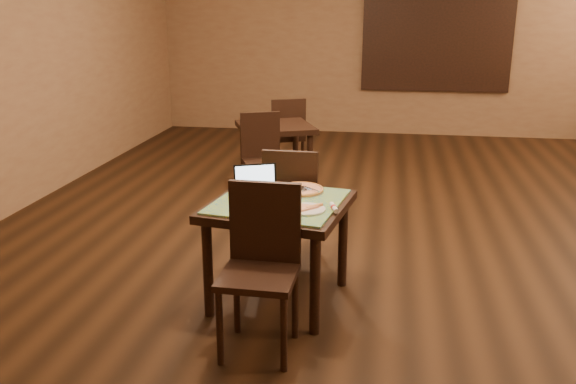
% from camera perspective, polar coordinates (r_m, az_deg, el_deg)
% --- Properties ---
extents(ground, '(10.00, 10.00, 0.00)m').
position_cam_1_polar(ground, '(5.66, 10.89, -4.73)').
color(ground, black).
rests_on(ground, ground).
extents(wall_back, '(8.00, 0.02, 3.00)m').
position_cam_1_polar(wall_back, '(10.28, 10.85, 13.62)').
color(wall_back, olive).
rests_on(wall_back, ground).
extents(mural, '(2.34, 0.05, 1.64)m').
position_cam_1_polar(mural, '(10.26, 13.74, 13.71)').
color(mural, '#22587F').
rests_on(mural, wall_back).
extents(tiled_table, '(1.05, 1.05, 0.76)m').
position_cam_1_polar(tiled_table, '(4.29, -0.88, -2.12)').
color(tiled_table, black).
rests_on(tiled_table, ground).
extents(chair_main_near, '(0.46, 0.46, 1.04)m').
position_cam_1_polar(chair_main_near, '(3.76, -2.50, -6.18)').
color(chair_main_near, black).
rests_on(chair_main_near, ground).
extents(chair_main_far, '(0.44, 0.44, 1.00)m').
position_cam_1_polar(chair_main_far, '(4.90, 0.38, -0.84)').
color(chair_main_far, black).
rests_on(chair_main_far, ground).
extents(laptop, '(0.37, 0.35, 0.21)m').
position_cam_1_polar(laptop, '(4.38, -3.23, 0.41)').
color(laptop, black).
rests_on(laptop, tiled_table).
extents(plate, '(0.26, 0.26, 0.01)m').
position_cam_1_polar(plate, '(4.06, 1.73, -1.63)').
color(plate, white).
rests_on(plate, tiled_table).
extents(pizza_slice, '(0.25, 0.25, 0.02)m').
position_cam_1_polar(pizza_slice, '(4.05, 1.73, -1.44)').
color(pizza_slice, '#F9E6A6').
rests_on(pizza_slice, plate).
extents(pizza_pan, '(0.34, 0.34, 0.01)m').
position_cam_1_polar(pizza_pan, '(4.47, 1.18, 0.09)').
color(pizza_pan, silver).
rests_on(pizza_pan, tiled_table).
extents(pizza_whole, '(0.34, 0.34, 0.02)m').
position_cam_1_polar(pizza_whole, '(4.46, 1.18, 0.27)').
color(pizza_whole, '#F9E6A6').
rests_on(pizza_whole, pizza_pan).
extents(spatula, '(0.27, 0.26, 0.01)m').
position_cam_1_polar(spatula, '(4.44, 1.40, 0.29)').
color(spatula, silver).
rests_on(spatula, pizza_whole).
extents(napkin_roll, '(0.08, 0.16, 0.04)m').
position_cam_1_polar(napkin_roll, '(4.07, 4.31, -1.46)').
color(napkin_roll, white).
rests_on(napkin_roll, tiled_table).
extents(other_table_b, '(1.06, 1.06, 0.76)m').
position_cam_1_polar(other_table_b, '(7.05, -1.18, 5.29)').
color(other_table_b, black).
rests_on(other_table_b, ground).
extents(other_table_b_chair_near, '(0.56, 0.56, 0.98)m').
position_cam_1_polar(other_table_b_chair_near, '(6.52, -2.40, 3.61)').
color(other_table_b_chair_near, black).
rests_on(other_table_b_chair_near, ground).
extents(other_table_b_chair_far, '(0.56, 0.56, 0.98)m').
position_cam_1_polar(other_table_b_chair_far, '(7.62, -0.13, 5.60)').
color(other_table_b_chair_far, black).
rests_on(other_table_b_chair_far, ground).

